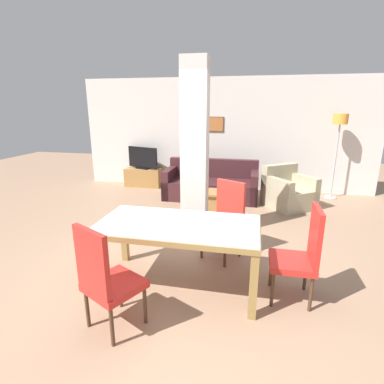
% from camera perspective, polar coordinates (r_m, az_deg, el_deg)
% --- Properties ---
extents(ground_plane, '(18.00, 18.00, 0.00)m').
position_cam_1_polar(ground_plane, '(3.71, -2.53, -17.07)').
color(ground_plane, '#9E7B5F').
extents(back_wall, '(7.20, 0.09, 2.70)m').
position_cam_1_polar(back_wall, '(7.55, 5.98, 10.82)').
color(back_wall, silver).
rests_on(back_wall, ground_plane).
extents(divider_pillar, '(0.39, 0.30, 2.70)m').
position_cam_1_polar(divider_pillar, '(4.51, 0.53, 7.43)').
color(divider_pillar, silver).
rests_on(divider_pillar, ground_plane).
extents(dining_table, '(1.81, 0.93, 0.77)m').
position_cam_1_polar(dining_table, '(3.41, -2.65, -8.29)').
color(dining_table, olive).
rests_on(dining_table, ground_plane).
extents(dining_chair_near_left, '(0.62, 0.62, 1.05)m').
position_cam_1_polar(dining_chair_near_left, '(2.88, -16.16, -15.34)').
color(dining_chair_near_left, red).
rests_on(dining_chair_near_left, ground_plane).
extents(dining_chair_head_right, '(0.46, 0.46, 1.05)m').
position_cam_1_polar(dining_chair_head_right, '(3.39, 20.14, -10.75)').
color(dining_chair_head_right, red).
rests_on(dining_chair_head_right, ground_plane).
extents(dining_chair_far_right, '(0.62, 0.62, 1.05)m').
position_cam_1_polar(dining_chair_far_right, '(4.13, 6.39, -4.89)').
color(dining_chair_far_right, red).
rests_on(dining_chair_far_right, ground_plane).
extents(sofa, '(2.07, 0.93, 0.85)m').
position_cam_1_polar(sofa, '(6.82, 3.70, 1.25)').
color(sofa, '#3E1E22').
rests_on(sofa, ground_plane).
extents(armchair, '(1.16, 1.17, 0.84)m').
position_cam_1_polar(armchair, '(6.52, 17.78, -0.15)').
color(armchair, tan).
rests_on(armchair, ground_plane).
extents(coffee_table, '(0.67, 0.51, 0.45)m').
position_cam_1_polar(coffee_table, '(5.86, 2.40, -1.82)').
color(coffee_table, '#A87641').
rests_on(coffee_table, ground_plane).
extents(bottle, '(0.06, 0.06, 0.25)m').
position_cam_1_polar(bottle, '(5.83, 1.41, 1.33)').
color(bottle, '#B2B7BC').
rests_on(bottle, coffee_table).
extents(tv_stand, '(0.94, 0.40, 0.47)m').
position_cam_1_polar(tv_stand, '(7.94, -9.20, 2.78)').
color(tv_stand, '#A87840').
rests_on(tv_stand, ground_plane).
extents(tv_screen, '(0.86, 0.33, 0.56)m').
position_cam_1_polar(tv_screen, '(7.84, -9.36, 6.37)').
color(tv_screen, black).
rests_on(tv_screen, tv_stand).
extents(floor_lamp, '(0.30, 0.30, 1.87)m').
position_cam_1_polar(floor_lamp, '(7.32, 26.28, 10.87)').
color(floor_lamp, '#B7B7BC').
rests_on(floor_lamp, ground_plane).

